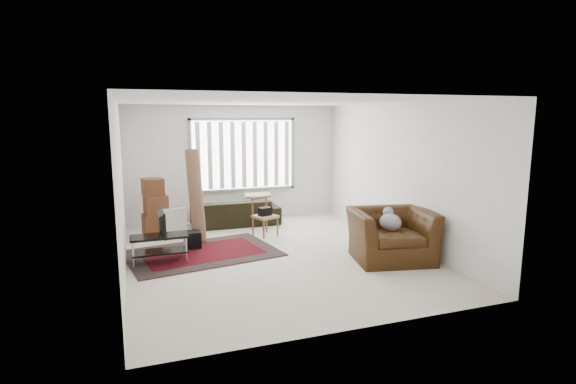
# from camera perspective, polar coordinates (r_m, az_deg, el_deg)

# --- Properties ---
(room) EXTENTS (6.00, 6.02, 2.71)m
(room) POSITION_cam_1_polar(r_m,az_deg,el_deg) (8.25, -2.69, 4.77)
(room) COLOR beige
(room) RESTS_ON ground
(persian_rug) EXTENTS (2.85, 2.15, 0.02)m
(persian_rug) POSITION_cam_1_polar(r_m,az_deg,el_deg) (8.33, -10.80, -7.63)
(persian_rug) COLOR black
(persian_rug) RESTS_ON ground
(tv_stand) EXTENTS (0.95, 0.43, 0.47)m
(tv_stand) POSITION_cam_1_polar(r_m,az_deg,el_deg) (7.93, -16.03, -6.23)
(tv_stand) COLOR black
(tv_stand) RESTS_ON ground
(tv) EXTENTS (0.10, 0.77, 0.44)m
(tv) POSITION_cam_1_polar(r_m,az_deg,el_deg) (7.84, -16.15, -3.76)
(tv) COLOR black
(tv) RESTS_ON tv_stand
(subwoofer) EXTENTS (0.31, 0.31, 0.30)m
(subwoofer) POSITION_cam_1_polar(r_m,az_deg,el_deg) (8.64, -12.04, -5.90)
(subwoofer) COLOR black
(subwoofer) RESTS_ON persian_rug
(moving_boxes) EXTENTS (0.55, 0.52, 1.19)m
(moving_boxes) POSITION_cam_1_polar(r_m,az_deg,el_deg) (9.70, -16.53, -2.08)
(moving_boxes) COLOR brown
(moving_boxes) RESTS_ON ground
(white_flatpack) EXTENTS (0.50, 0.19, 0.62)m
(white_flatpack) POSITION_cam_1_polar(r_m,az_deg,el_deg) (9.37, -14.23, -3.92)
(white_flatpack) COLOR silver
(white_flatpack) RESTS_ON ground
(rolled_rug) EXTENTS (0.38, 0.60, 1.83)m
(rolled_rug) POSITION_cam_1_polar(r_m,az_deg,el_deg) (9.00, -11.62, -0.44)
(rolled_rug) COLOR brown
(rolled_rug) RESTS_ON ground
(sofa) EXTENTS (1.98, 0.89, 0.76)m
(sofa) POSITION_cam_1_polar(r_m,az_deg,el_deg) (10.27, -6.68, -2.10)
(sofa) COLOR black
(sofa) RESTS_ON ground
(side_chair) EXTENTS (0.55, 0.55, 0.80)m
(side_chair) POSITION_cam_1_polar(r_m,az_deg,el_deg) (9.32, -3.00, -2.85)
(side_chair) COLOR #8A725A
(side_chair) RESTS_ON ground
(armchair) EXTENTS (1.55, 1.42, 0.99)m
(armchair) POSITION_cam_1_polar(r_m,az_deg,el_deg) (7.94, 12.99, -4.89)
(armchair) COLOR #3A1F0B
(armchair) RESTS_ON ground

